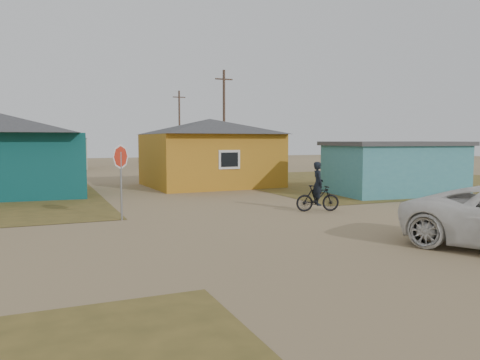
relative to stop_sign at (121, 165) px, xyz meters
name	(u,v)px	position (x,y,z in m)	size (l,w,h in m)	color
ground	(290,232)	(4.18, -4.03, -1.86)	(120.00, 120.00, 0.00)	#987E57
grass_ne	(379,180)	(18.18, 8.97, -1.86)	(20.00, 18.00, 0.00)	brown
house_yellow	(210,151)	(6.68, 9.97, 0.14)	(7.72, 6.76, 3.90)	#BC7B1C
shed_turquoise	(394,168)	(13.68, 2.47, -0.55)	(6.71, 4.93, 2.60)	teal
house_pale_west	(47,149)	(-1.82, 29.97, -0.01)	(7.04, 6.15, 3.60)	#97A58E
house_beige_east	(196,147)	(14.18, 35.97, -0.01)	(6.95, 6.05, 3.60)	tan
utility_pole_near	(224,121)	(10.68, 17.97, 2.28)	(1.40, 0.20, 8.00)	#4D392E
utility_pole_far	(179,126)	(11.68, 33.97, 2.28)	(1.40, 0.20, 8.00)	#4D392E
stop_sign	(121,165)	(0.00, 0.00, 0.00)	(0.79, 0.34, 2.54)	gray
cyclist	(318,193)	(7.08, -0.94, -1.18)	(1.72, 0.89, 1.87)	black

